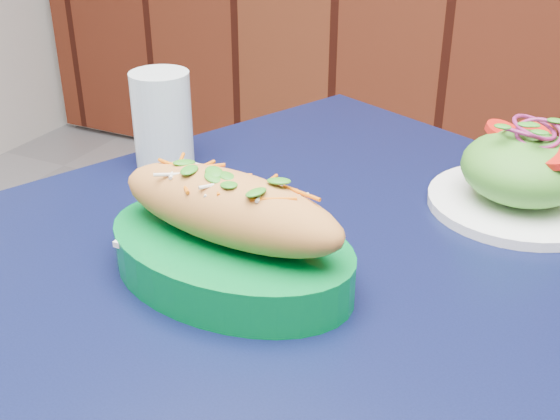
% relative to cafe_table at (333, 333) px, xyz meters
% --- Properties ---
extents(cafe_table, '(1.05, 1.05, 0.75)m').
position_rel_cafe_table_xyz_m(cafe_table, '(0.00, 0.00, 0.00)').
color(cafe_table, black).
rests_on(cafe_table, ground).
extents(banh_mi_basket, '(0.28, 0.20, 0.12)m').
position_rel_cafe_table_xyz_m(banh_mi_basket, '(-0.09, -0.07, 0.14)').
color(banh_mi_basket, '#006F2B').
rests_on(banh_mi_basket, cafe_table).
extents(salad_plate, '(0.21, 0.21, 0.11)m').
position_rel_cafe_table_xyz_m(salad_plate, '(0.15, 0.22, 0.13)').
color(salad_plate, white).
rests_on(salad_plate, cafe_table).
extents(water_glass, '(0.08, 0.08, 0.13)m').
position_rel_cafe_table_xyz_m(water_glass, '(-0.31, 0.14, 0.15)').
color(water_glass, silver).
rests_on(water_glass, cafe_table).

